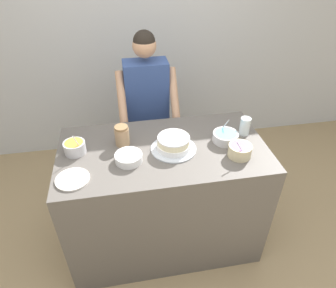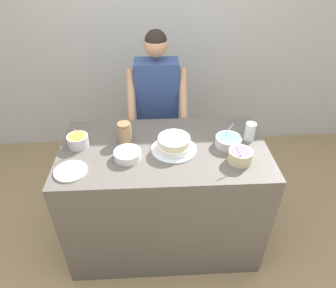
% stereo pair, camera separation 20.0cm
% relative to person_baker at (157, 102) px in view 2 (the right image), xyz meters
% --- Properties ---
extents(ground_plane, '(14.00, 14.00, 0.00)m').
position_rel_person_baker_xyz_m(ground_plane, '(0.03, -1.07, -0.95)').
color(ground_plane, tan).
extents(wall_back, '(10.00, 0.05, 2.60)m').
position_rel_person_baker_xyz_m(wall_back, '(0.03, 0.82, 0.35)').
color(wall_back, silver).
rests_on(wall_back, ground_plane).
extents(counter, '(1.44, 0.77, 0.96)m').
position_rel_person_baker_xyz_m(counter, '(0.03, -0.68, -0.47)').
color(counter, '#5B5651').
rests_on(counter, ground_plane).
extents(person_baker, '(0.50, 0.44, 1.57)m').
position_rel_person_baker_xyz_m(person_baker, '(0.00, 0.00, 0.00)').
color(person_baker, '#2D2D38').
rests_on(person_baker, ground_plane).
extents(cake, '(0.31, 0.31, 0.10)m').
position_rel_person_baker_xyz_m(cake, '(0.10, -0.70, 0.05)').
color(cake, silver).
rests_on(cake, counter).
extents(frosting_bowl_purple, '(0.15, 0.15, 0.15)m').
position_rel_person_baker_xyz_m(frosting_bowl_purple, '(0.52, -0.85, 0.06)').
color(frosting_bowl_purple, beige).
rests_on(frosting_bowl_purple, counter).
extents(frosting_bowl_pink, '(0.18, 0.18, 0.06)m').
position_rel_person_baker_xyz_m(frosting_bowl_pink, '(-0.21, -0.78, 0.04)').
color(frosting_bowl_pink, white).
rests_on(frosting_bowl_pink, counter).
extents(frosting_bowl_orange, '(0.14, 0.14, 0.17)m').
position_rel_person_baker_xyz_m(frosting_bowl_orange, '(-0.56, -0.62, 0.05)').
color(frosting_bowl_orange, silver).
rests_on(frosting_bowl_orange, counter).
extents(frosting_bowl_blue, '(0.18, 0.18, 0.14)m').
position_rel_person_baker_xyz_m(frosting_bowl_blue, '(0.48, -0.67, 0.05)').
color(frosting_bowl_blue, silver).
rests_on(frosting_bowl_blue, counter).
extents(drinking_glass, '(0.08, 0.08, 0.13)m').
position_rel_person_baker_xyz_m(drinking_glass, '(0.64, -0.61, 0.08)').
color(drinking_glass, silver).
rests_on(drinking_glass, counter).
extents(ceramic_plate, '(0.21, 0.21, 0.01)m').
position_rel_person_baker_xyz_m(ceramic_plate, '(-0.56, -0.90, 0.02)').
color(ceramic_plate, white).
rests_on(ceramic_plate, counter).
extents(stoneware_jar, '(0.10, 0.10, 0.14)m').
position_rel_person_baker_xyz_m(stoneware_jar, '(-0.24, -0.58, 0.08)').
color(stoneware_jar, '#9E7F5B').
rests_on(stoneware_jar, counter).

